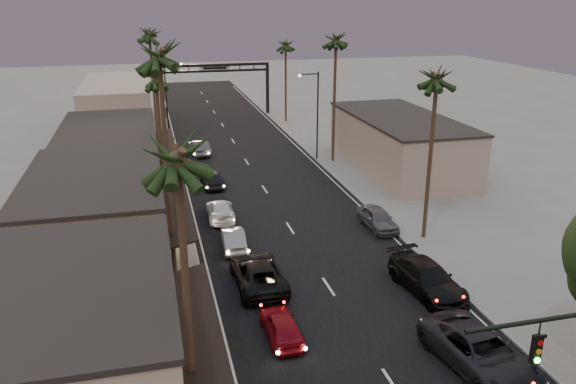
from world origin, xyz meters
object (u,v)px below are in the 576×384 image
streetlight_right (315,109)px  palm_la (177,148)px  palm_far (149,30)px  palm_ra (438,73)px  oncoming_pickup (258,273)px  curbside_black (427,278)px  palm_rc (286,42)px  oncoming_silver (233,239)px  palm_ld (149,32)px  arch (215,77)px  oncoming_red (282,326)px  palm_lc (155,73)px  streetlight_left (168,94)px  palm_lb (159,50)px  palm_rb (336,36)px  curbside_near (480,352)px

streetlight_right → palm_la: palm_la is taller
palm_far → palm_ra: bearing=-72.6°
oncoming_pickup → curbside_black: (9.20, -3.05, 0.05)m
palm_la → palm_rc: (17.20, 55.00, -0.97)m
palm_rc → oncoming_silver: size_ratio=2.97×
palm_ra → palm_ld: bearing=119.0°
arch → oncoming_red: arch is taller
palm_lc → curbside_black: size_ratio=2.07×
palm_la → oncoming_pickup: size_ratio=2.26×
palm_rc → oncoming_pickup: (-12.55, -43.86, -9.66)m
streetlight_left → palm_lb: palm_lb is taller
oncoming_red → curbside_black: size_ratio=0.67×
palm_ld → oncoming_silver: 31.88m
palm_ld → palm_rc: bearing=27.6°
palm_rb → oncoming_silver: (-13.13, -18.36, -11.74)m
arch → oncoming_red: size_ratio=3.84×
palm_lc → oncoming_red: size_ratio=3.08×
palm_lb → streetlight_left: bearing=87.3°
palm_lb → palm_ra: (17.20, 2.00, -1.94)m
palm_rc → curbside_near: bearing=-94.6°
palm_lb → oncoming_silver: palm_lb is taller
palm_ld → palm_rb: bearing=-32.6°
palm_rc → palm_ra: bearing=-90.0°
palm_far → curbside_black: size_ratio=2.24×
curbside_black → oncoming_red: bearing=-171.6°
arch → palm_lc: size_ratio=1.25×
palm_far → oncoming_pickup: bearing=-85.7°
palm_la → palm_far: 69.00m
palm_ld → palm_la: bearing=-90.0°
palm_lc → streetlight_left: bearing=85.6°
curbside_black → palm_lc: bearing=119.6°
palm_la → oncoming_red: (4.74, 5.64, -10.77)m
oncoming_red → oncoming_pickup: (-0.09, 5.50, 0.14)m
palm_rb → palm_far: size_ratio=1.08×
curbside_black → palm_far: bearing=95.9°
palm_la → curbside_black: bearing=30.3°
palm_rc → oncoming_pickup: 46.63m
oncoming_pickup → curbside_black: curbside_black is taller
palm_ld → palm_rc: (17.20, 9.00, -1.95)m
palm_lc → palm_far: palm_far is taller
oncoming_pickup → palm_lc: bearing=-74.3°
oncoming_red → oncoming_silver: (-0.67, 11.00, 0.00)m
streetlight_right → palm_la: 39.68m
oncoming_red → curbside_near: 9.29m
oncoming_pickup → curbside_near: size_ratio=0.92×
palm_ld → oncoming_red: (4.74, -40.36, -11.74)m
oncoming_pickup → palm_rb: bearing=-118.4°
streetlight_left → palm_lb: 36.93m
palm_ld → palm_far: 23.02m
streetlight_right → palm_rb: (1.68, -1.00, 7.09)m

